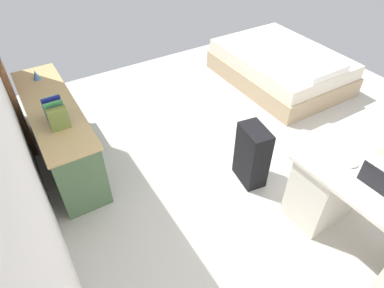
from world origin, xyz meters
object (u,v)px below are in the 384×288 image
at_px(laptop, 381,183).
at_px(bed, 281,67).
at_px(suitcase_black, 252,155).
at_px(computer_mouse, 354,165).
at_px(desk, 373,221).
at_px(figurine_small, 36,75).
at_px(credenza, 60,133).

bearing_deg(laptop, bed, -29.37).
height_order(suitcase_black, computer_mouse, computer_mouse).
distance_m(suitcase_black, computer_mouse, 1.00).
bearing_deg(bed, desk, 151.87).
distance_m(suitcase_black, figurine_small, 2.54).
xyz_separation_m(desk, laptop, (0.08, 0.03, 0.40)).
bearing_deg(suitcase_black, computer_mouse, -151.17).
height_order(laptop, computer_mouse, laptop).
height_order(bed, figurine_small, figurine_small).
bearing_deg(credenza, laptop, -142.22).
bearing_deg(bed, suitcase_black, 129.48).
height_order(credenza, computer_mouse, computer_mouse).
relative_size(suitcase_black, laptop, 2.11).
xyz_separation_m(bed, suitcase_black, (-1.40, 1.69, 0.09)).
height_order(computer_mouse, figurine_small, figurine_small).
bearing_deg(laptop, suitcase_black, 14.25).
bearing_deg(desk, laptop, 20.45).
height_order(desk, suitcase_black, desk).
distance_m(desk, computer_mouse, 0.50).
xyz_separation_m(bed, laptop, (-2.51, 1.41, 0.55)).
bearing_deg(laptop, figurine_small, 32.02).
bearing_deg(figurine_small, laptop, -147.98).
xyz_separation_m(suitcase_black, laptop, (-1.11, -0.28, 0.45)).
distance_m(desk, figurine_small, 3.67).
height_order(desk, laptop, laptop).
relative_size(desk, suitcase_black, 2.18).
bearing_deg(bed, laptop, 150.63).
bearing_deg(desk, computer_mouse, -0.06).
xyz_separation_m(credenza, suitcase_black, (-1.33, -1.61, -0.04)).
height_order(suitcase_black, figurine_small, figurine_small).
distance_m(credenza, computer_mouse, 2.93).
distance_m(bed, computer_mouse, 2.69).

